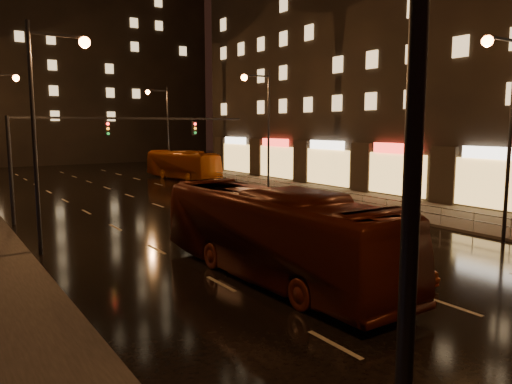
% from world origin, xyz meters
% --- Properties ---
extents(ground, '(140.00, 140.00, 0.00)m').
position_xyz_m(ground, '(0.00, 20.00, 0.00)').
color(ground, black).
rests_on(ground, ground).
extents(sidewalk_right, '(7.00, 70.00, 0.15)m').
position_xyz_m(sidewalk_right, '(13.50, 15.00, 0.07)').
color(sidewalk_right, '#38332D').
rests_on(sidewalk_right, ground).
extents(building_right, '(18.00, 50.00, 30.00)m').
position_xyz_m(building_right, '(26.00, 20.00, 15.00)').
color(building_right, black).
rests_on(building_right, ground).
extents(building_distant, '(44.00, 16.00, 36.00)m').
position_xyz_m(building_distant, '(4.00, 72.00, 18.00)').
color(building_distant, black).
rests_on(building_distant, ground).
extents(traffic_signal, '(15.31, 0.32, 6.20)m').
position_xyz_m(traffic_signal, '(-5.06, 20.00, 4.74)').
color(traffic_signal, black).
rests_on(traffic_signal, ground).
extents(streetlight_left, '(2.64, 0.50, 10.00)m').
position_xyz_m(streetlight_left, '(-8.92, -8.00, 6.43)').
color(streetlight_left, black).
rests_on(streetlight_left, ground).
extents(streetlight_right, '(2.64, 0.50, 10.00)m').
position_xyz_m(streetlight_right, '(8.92, 2.00, 6.43)').
color(streetlight_right, black).
rests_on(streetlight_right, ground).
extents(railing_right, '(0.05, 56.00, 1.00)m').
position_xyz_m(railing_right, '(10.20, 18.00, 0.90)').
color(railing_right, '#99999E').
rests_on(railing_right, sidewalk_right).
extents(bus_red, '(2.98, 12.12, 3.37)m').
position_xyz_m(bus_red, '(-3.01, 3.56, 1.68)').
color(bus_red, '#4F170B').
rests_on(bus_red, ground).
extents(bus_curb, '(3.92, 11.09, 3.02)m').
position_xyz_m(bus_curb, '(9.00, 37.03, 1.51)').
color(bus_curb, '#A95010').
rests_on(bus_curb, ground).
extents(taxi_near, '(1.73, 3.77, 1.25)m').
position_xyz_m(taxi_near, '(0.50, 1.00, 0.63)').
color(taxi_near, '#C24712').
rests_on(taxi_near, ground).
extents(taxi_far, '(1.92, 4.40, 1.26)m').
position_xyz_m(taxi_far, '(4.00, 14.87, 0.63)').
color(taxi_far, orange).
rests_on(taxi_far, ground).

